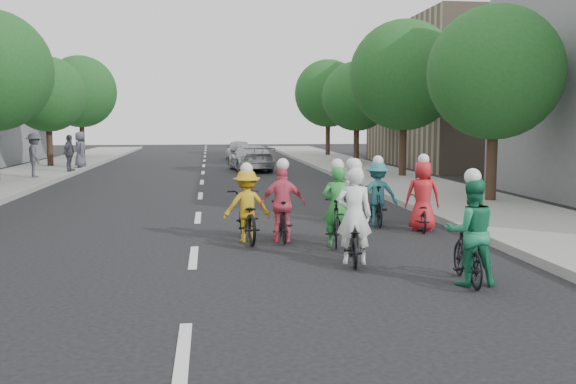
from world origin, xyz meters
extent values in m
plane|color=black|center=(0.00, 0.00, 0.00)|extent=(120.00, 120.00, 0.00)
cube|color=#999993|center=(-6.05, 10.00, 0.09)|extent=(0.18, 80.00, 0.18)
cube|color=gray|center=(8.00, 10.00, 0.07)|extent=(4.00, 80.00, 0.15)
cube|color=#999993|center=(6.05, 10.00, 0.09)|extent=(0.18, 80.00, 0.18)
cube|color=gray|center=(16.00, 24.00, 4.00)|extent=(10.00, 14.00, 8.00)
cylinder|color=black|center=(-8.20, 24.00, 1.14)|extent=(0.32, 0.32, 2.27)
sphere|color=#1C531B|center=(-8.20, 24.00, 3.97)|extent=(4.00, 4.00, 4.00)
cylinder|color=black|center=(-8.20, 33.00, 1.24)|extent=(0.32, 0.32, 2.48)
sphere|color=#1C531B|center=(-8.20, 33.00, 4.53)|extent=(4.80, 4.80, 4.80)
cylinder|color=black|center=(8.80, 6.60, 1.14)|extent=(0.32, 0.32, 2.27)
sphere|color=#1C531B|center=(8.80, 6.60, 3.97)|extent=(4.00, 4.00, 4.00)
cylinder|color=black|center=(8.80, 15.60, 1.24)|extent=(0.32, 0.32, 2.48)
sphere|color=#1C531B|center=(8.80, 15.60, 4.53)|extent=(4.80, 4.80, 4.80)
cylinder|color=black|center=(8.80, 24.60, 1.14)|extent=(0.32, 0.32, 2.27)
sphere|color=#1C531B|center=(8.80, 24.60, 3.97)|extent=(4.00, 4.00, 4.00)
cylinder|color=black|center=(8.80, 33.60, 1.24)|extent=(0.32, 0.32, 2.48)
sphere|color=#1C531B|center=(8.80, 33.60, 4.53)|extent=(4.80, 4.80, 4.80)
imported|color=black|center=(2.85, -0.77, 0.41)|extent=(0.78, 1.64, 0.83)
imported|color=white|center=(2.85, -0.87, 0.87)|extent=(0.69, 0.51, 1.73)
sphere|color=white|center=(2.85, -0.87, 1.75)|extent=(0.26, 0.26, 0.26)
imported|color=black|center=(4.30, -2.45, 0.46)|extent=(0.60, 1.57, 0.92)
imported|color=#1B7D52|center=(4.30, -2.55, 0.83)|extent=(0.87, 0.72, 1.66)
sphere|color=white|center=(4.30, -2.55, 1.68)|extent=(0.26, 0.26, 0.26)
imported|color=black|center=(1.08, 1.56, 0.52)|extent=(0.86, 2.02, 1.03)
imported|color=gold|center=(1.08, 1.46, 0.76)|extent=(1.03, 0.65, 1.52)
sphere|color=white|center=(1.08, 1.46, 1.54)|extent=(0.26, 0.26, 0.26)
imported|color=black|center=(1.83, 1.43, 0.44)|extent=(0.45, 1.48, 0.88)
imported|color=#EF5471|center=(1.83, 1.33, 0.81)|extent=(0.95, 0.42, 1.61)
sphere|color=white|center=(1.83, 1.33, 1.63)|extent=(0.26, 0.26, 0.26)
imported|color=black|center=(5.20, 2.43, 0.40)|extent=(0.82, 1.60, 0.80)
imported|color=red|center=(5.20, 2.33, 0.82)|extent=(0.89, 0.67, 1.64)
sphere|color=white|center=(5.20, 2.33, 1.66)|extent=(0.26, 0.26, 0.26)
imported|color=black|center=(2.87, 0.87, 0.49)|extent=(0.75, 1.68, 0.97)
imported|color=green|center=(2.87, 0.77, 0.82)|extent=(0.66, 0.49, 1.63)
sphere|color=white|center=(2.87, 0.77, 1.65)|extent=(0.26, 0.26, 0.26)
imported|color=black|center=(3.80, 3.72, 0.45)|extent=(0.89, 1.80, 0.91)
imported|color=white|center=(3.80, 3.62, 0.74)|extent=(0.80, 0.67, 1.47)
sphere|color=white|center=(3.80, 3.62, 1.49)|extent=(0.26, 0.26, 0.26)
imported|color=black|center=(4.34, 3.24, 0.50)|extent=(0.62, 1.70, 1.00)
imported|color=#29737B|center=(4.34, 3.14, 0.78)|extent=(1.06, 0.67, 1.56)
sphere|color=white|center=(4.34, 3.14, 1.58)|extent=(0.26, 0.26, 0.26)
imported|color=#AFAFB4|center=(2.42, 20.98, 0.66)|extent=(2.41, 4.72, 1.31)
imported|color=silver|center=(2.26, 30.60, 0.67)|extent=(1.66, 3.96, 1.34)
imported|color=#4A4955|center=(-7.07, 16.60, 1.10)|extent=(1.11, 1.40, 1.90)
imported|color=#484854|center=(-6.30, 19.71, 1.03)|extent=(0.65, 1.10, 1.75)
imported|color=#535360|center=(-6.30, 22.35, 1.08)|extent=(0.90, 1.07, 1.86)
camera|label=1|loc=(0.31, -11.86, 2.52)|focal=40.00mm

